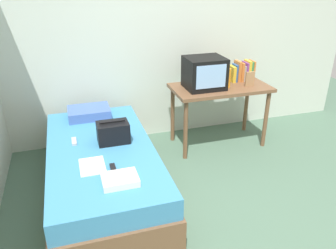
% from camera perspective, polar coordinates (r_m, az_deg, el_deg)
% --- Properties ---
extents(ground_plane, '(8.00, 8.00, 0.00)m').
position_cam_1_polar(ground_plane, '(3.10, 10.63, -16.63)').
color(ground_plane, '#4C6B56').
extents(wall_back, '(5.20, 0.10, 2.60)m').
position_cam_1_polar(wall_back, '(4.25, -0.60, 14.98)').
color(wall_back, silver).
rests_on(wall_back, ground).
extents(bed, '(1.00, 2.00, 0.51)m').
position_cam_1_polar(bed, '(3.35, -10.99, -7.73)').
color(bed, brown).
rests_on(bed, ground).
extents(desk, '(1.16, 0.60, 0.76)m').
position_cam_1_polar(desk, '(4.11, 8.80, 5.14)').
color(desk, brown).
rests_on(desk, ground).
extents(tv, '(0.44, 0.39, 0.36)m').
position_cam_1_polar(tv, '(3.94, 6.19, 8.68)').
color(tv, black).
rests_on(tv, desk).
extents(water_bottle, '(0.08, 0.08, 0.23)m').
position_cam_1_polar(water_bottle, '(4.02, 10.02, 7.79)').
color(water_bottle, orange).
rests_on(water_bottle, desk).
extents(book_row, '(0.30, 0.16, 0.25)m').
position_cam_1_polar(book_row, '(4.31, 12.38, 8.77)').
color(book_row, gold).
rests_on(book_row, desk).
extents(picture_frame, '(0.11, 0.02, 0.18)m').
position_cam_1_polar(picture_frame, '(4.11, 13.68, 7.48)').
color(picture_frame, '#9E754C').
rests_on(picture_frame, desk).
extents(pillow, '(0.46, 0.34, 0.11)m').
position_cam_1_polar(pillow, '(3.89, -13.23, 1.98)').
color(pillow, '#4766AD').
rests_on(pillow, bed).
extents(handbag, '(0.30, 0.20, 0.23)m').
position_cam_1_polar(handbag, '(3.26, -9.28, -1.32)').
color(handbag, black).
rests_on(handbag, bed).
extents(magazine, '(0.21, 0.29, 0.01)m').
position_cam_1_polar(magazine, '(2.94, -12.70, -6.87)').
color(magazine, white).
rests_on(magazine, bed).
extents(remote_dark, '(0.04, 0.16, 0.02)m').
position_cam_1_polar(remote_dark, '(2.86, -9.25, -7.43)').
color(remote_dark, black).
rests_on(remote_dark, bed).
extents(remote_silver, '(0.04, 0.14, 0.02)m').
position_cam_1_polar(remote_silver, '(3.37, -15.61, -2.76)').
color(remote_silver, '#B7B7BC').
rests_on(remote_silver, bed).
extents(folded_towel, '(0.28, 0.22, 0.06)m').
position_cam_1_polar(folded_towel, '(2.69, -8.12, -9.22)').
color(folded_towel, white).
rests_on(folded_towel, bed).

